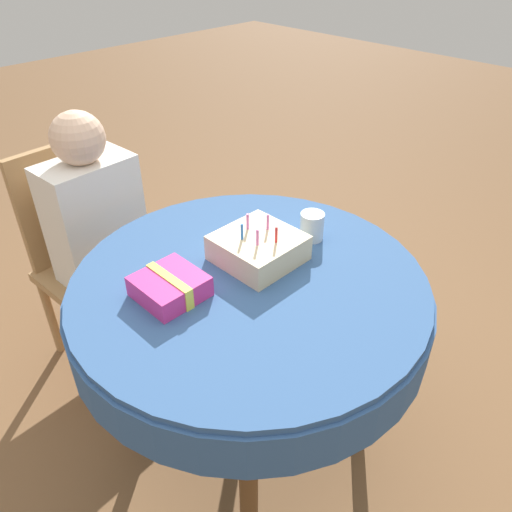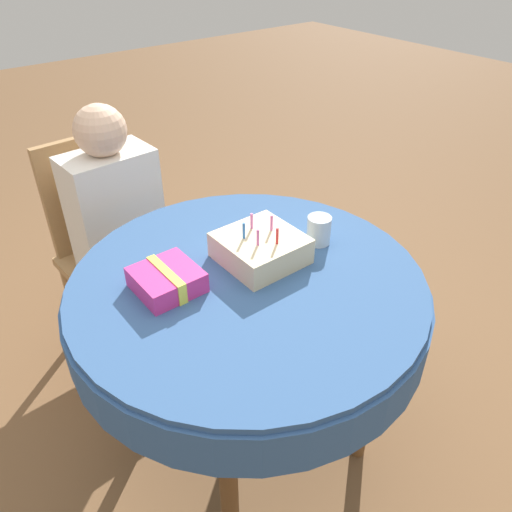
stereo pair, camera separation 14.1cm
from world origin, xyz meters
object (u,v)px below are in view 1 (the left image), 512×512
Objects in this scene: chair at (93,253)px; birthday_cake at (258,248)px; gift_box at (170,286)px; drinking_glass at (312,226)px; person at (100,228)px.

chair is 0.86m from birthday_cake.
birthday_cake is at bearing -81.74° from chair.
birthday_cake reaches higher than gift_box.
gift_box is at bearing 170.01° from drinking_glass.
person is 0.82m from drinking_glass.
person reaches higher than drinking_glass.
chair is 0.84× the size of person.
drinking_glass is at bearing -10.71° from birthday_cake.
drinking_glass is 0.52× the size of gift_box.
person is at bearing -90.00° from chair.
birthday_cake is (0.15, -0.68, 0.16)m from person.
person reaches higher than gift_box.
gift_box is (-0.13, -0.63, 0.15)m from person.
chair is at bearing 80.02° from gift_box.
chair is 10.08× the size of drinking_glass.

